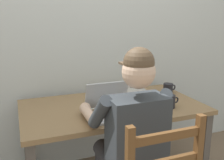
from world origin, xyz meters
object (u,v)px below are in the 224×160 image
object	(u,v)px
coffee_mug_white	(126,88)
book_stack_main	(135,95)
computer_mouse	(143,112)
coffee_mug_dark	(168,88)
coffee_mug_spare	(170,101)
seated_person	(129,134)
desk	(112,115)
laptop	(111,107)

from	to	relation	value
coffee_mug_white	book_stack_main	world-z (taller)	book_stack_main
computer_mouse	book_stack_main	xyz separation A→B (m)	(0.08, 0.30, 0.03)
coffee_mug_dark	coffee_mug_spare	world-z (taller)	coffee_mug_spare
computer_mouse	seated_person	bearing A→B (deg)	-133.99
seated_person	coffee_mug_spare	xyz separation A→B (m)	(0.47, 0.26, 0.08)
desk	laptop	size ratio (longest dim) A/B	4.31
computer_mouse	coffee_mug_dark	world-z (taller)	coffee_mug_dark
coffee_mug_white	coffee_mug_dark	xyz separation A→B (m)	(0.37, -0.13, -0.00)
laptop	book_stack_main	size ratio (longest dim) A/B	1.66
coffee_mug_white	coffee_mug_spare	bearing A→B (deg)	-70.09
coffee_mug_spare	book_stack_main	bearing A→B (deg)	124.91
seated_person	computer_mouse	bearing A→B (deg)	46.01
seated_person	book_stack_main	bearing A→B (deg)	60.68
computer_mouse	coffee_mug_white	bearing A→B (deg)	80.17
computer_mouse	book_stack_main	bearing A→B (deg)	74.80
laptop	book_stack_main	distance (m)	0.37
laptop	desk	bearing A→B (deg)	66.91
laptop	coffee_mug_dark	world-z (taller)	laptop
seated_person	computer_mouse	world-z (taller)	seated_person
seated_person	coffee_mug_white	world-z (taller)	seated_person
computer_mouse	coffee_mug_dark	bearing A→B (deg)	39.76
desk	computer_mouse	xyz separation A→B (m)	(0.14, -0.26, 0.10)
laptop	coffee_mug_white	distance (m)	0.53
coffee_mug_dark	coffee_mug_spare	size ratio (longest dim) A/B	1.06
coffee_mug_spare	coffee_mug_white	bearing A→B (deg)	109.91
coffee_mug_spare	book_stack_main	size ratio (longest dim) A/B	0.59
coffee_mug_dark	computer_mouse	bearing A→B (deg)	-140.24
coffee_mug_dark	book_stack_main	bearing A→B (deg)	-167.91
computer_mouse	coffee_mug_spare	bearing A→B (deg)	9.74
laptop	book_stack_main	world-z (taller)	laptop
desk	coffee_mug_white	distance (m)	0.37
seated_person	coffee_mug_dark	world-z (taller)	seated_person
seated_person	book_stack_main	size ratio (longest dim) A/B	6.30
book_stack_main	seated_person	bearing A→B (deg)	-119.32
seated_person	coffee_mug_spare	world-z (taller)	seated_person
seated_person	coffee_mug_white	bearing A→B (deg)	67.86
coffee_mug_dark	book_stack_main	world-z (taller)	book_stack_main
computer_mouse	laptop	bearing A→B (deg)	159.47
laptop	computer_mouse	distance (m)	0.24
desk	coffee_mug_spare	size ratio (longest dim) A/B	12.09
coffee_mug_white	coffee_mug_spare	xyz separation A→B (m)	(0.17, -0.47, 0.00)
coffee_mug_spare	coffee_mug_dark	bearing A→B (deg)	59.55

